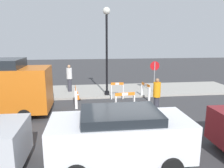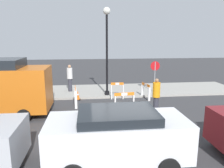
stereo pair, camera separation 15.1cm
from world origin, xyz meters
name	(u,v)px [view 2 (the right image)]	position (x,y,z in m)	size (l,w,h in m)	color
ground_plane	(122,128)	(0.00, 0.00, 0.00)	(60.00, 60.00, 0.00)	#38383A
sidewalk_slab	(108,90)	(0.00, 6.32, 0.06)	(18.00, 3.65, 0.12)	#9E9B93
streetlamp_post	(107,40)	(-0.19, 4.97, 3.52)	(0.44, 0.44, 5.29)	black
stop_sign	(155,71)	(3.00, 5.38, 1.49)	(0.60, 0.09, 2.03)	gray
barricade_0	(76,96)	(-2.05, 3.08, 0.59)	(0.19, 0.75, 1.13)	white
barricade_1	(124,103)	(0.32, 1.46, 0.62)	(0.98, 0.24, 1.13)	white
barricade_2	(146,91)	(2.08, 4.15, 0.53)	(0.36, 0.94, 0.96)	white
barricade_3	(117,90)	(0.38, 4.35, 0.55)	(0.77, 0.17, 1.03)	white
traffic_cone_0	(103,108)	(-0.68, 1.86, 0.25)	(0.30, 0.30, 0.53)	black
traffic_cone_1	(90,111)	(-1.30, 1.50, 0.28)	(0.30, 0.30, 0.58)	black
traffic_cone_2	(78,95)	(-1.99, 4.40, 0.29)	(0.30, 0.30, 0.60)	black
person_worker	(156,95)	(1.88, 1.50, 0.95)	(0.50, 0.50, 1.77)	#33333D
person_pedestrian	(70,77)	(-2.58, 6.17, 1.08)	(0.37, 0.37, 1.79)	#33333D
parked_car_1	(117,134)	(-0.56, -2.57, 0.94)	(4.01, 1.91, 1.65)	silver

